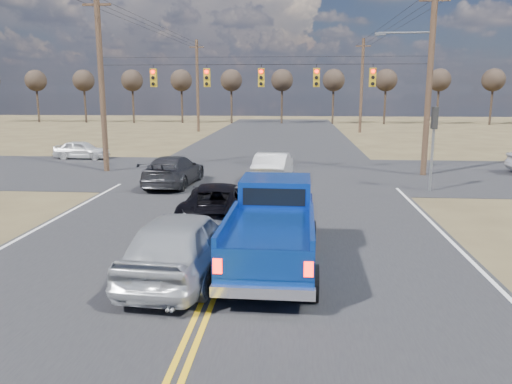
# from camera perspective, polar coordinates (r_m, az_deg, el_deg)

# --- Properties ---
(ground) EXTENTS (160.00, 160.00, 0.00)m
(ground) POSITION_cam_1_polar(r_m,az_deg,el_deg) (11.09, -5.95, -13.34)
(ground) COLOR brown
(ground) RESTS_ON ground
(road_main) EXTENTS (14.00, 120.00, 0.02)m
(road_main) POSITION_cam_1_polar(r_m,az_deg,el_deg) (20.51, -0.94, -1.52)
(road_main) COLOR #28282B
(road_main) RESTS_ON ground
(road_cross) EXTENTS (120.00, 12.00, 0.02)m
(road_cross) POSITION_cam_1_polar(r_m,az_deg,el_deg) (28.33, 0.58, 2.16)
(road_cross) COLOR #28282B
(road_cross) RESTS_ON ground
(signal_gantry) EXTENTS (19.60, 4.83, 10.00)m
(signal_gantry) POSITION_cam_1_polar(r_m,az_deg,el_deg) (27.70, 1.63, 12.46)
(signal_gantry) COLOR #473323
(signal_gantry) RESTS_ON ground
(utility_poles) EXTENTS (19.60, 58.32, 10.00)m
(utility_poles) POSITION_cam_1_polar(r_m,az_deg,el_deg) (26.95, 0.46, 12.83)
(utility_poles) COLOR #473323
(utility_poles) RESTS_ON ground
(treeline) EXTENTS (87.00, 117.80, 7.40)m
(treeline) POSITION_cam_1_polar(r_m,az_deg,el_deg) (36.90, 1.58, 13.25)
(treeline) COLOR #33261C
(treeline) RESTS_ON ground
(pickup_truck) EXTENTS (2.45, 5.91, 2.20)m
(pickup_truck) POSITION_cam_1_polar(r_m,az_deg,el_deg) (13.21, 1.91, -4.18)
(pickup_truck) COLOR black
(pickup_truck) RESTS_ON ground
(silver_suv) EXTENTS (2.49, 5.27, 1.74)m
(silver_suv) POSITION_cam_1_polar(r_m,az_deg,el_deg) (12.71, -8.42, -5.88)
(silver_suv) COLOR #AFB3B8
(silver_suv) RESTS_ON ground
(black_suv) EXTENTS (2.57, 5.25, 1.43)m
(black_suv) POSITION_cam_1_polar(r_m,az_deg,el_deg) (17.85, -4.32, -1.19)
(black_suv) COLOR black
(black_suv) RESTS_ON ground
(white_car_queue) EXTENTS (2.02, 4.77, 1.53)m
(white_car_queue) POSITION_cam_1_polar(r_m,az_deg,el_deg) (25.70, 1.99, 2.90)
(white_car_queue) COLOR silver
(white_car_queue) RESTS_ON ground
(dgrey_car_queue) EXTENTS (2.42, 5.24, 1.48)m
(dgrey_car_queue) POSITION_cam_1_polar(r_m,az_deg,el_deg) (24.97, -9.41, 2.43)
(dgrey_car_queue) COLOR #303034
(dgrey_car_queue) RESTS_ON ground
(cross_car_west) EXTENTS (1.59, 3.74, 1.26)m
(cross_car_west) POSITION_cam_1_polar(r_m,az_deg,el_deg) (36.17, -19.29, 4.58)
(cross_car_west) COLOR silver
(cross_car_west) RESTS_ON ground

